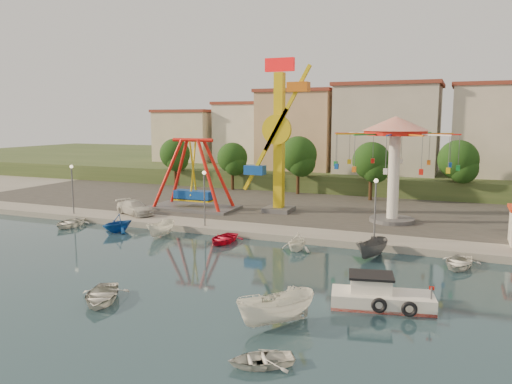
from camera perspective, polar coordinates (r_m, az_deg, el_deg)
The scene contains 32 objects.
ground at distance 33.55m, azimuth -4.33°, elevation -10.32°, with size 200.00×200.00×0.00m, color #142D37.
quay_deck at distance 92.06m, azimuth 13.35°, elevation 1.63°, with size 200.00×100.00×0.60m, color #9E998E.
asphalt_pad at distance 60.93m, azimuth 8.50°, elevation -1.30°, with size 90.00×28.00×0.01m, color #4C4944.
hill_terrace at distance 96.85m, azimuth 13.86°, elevation 2.65°, with size 200.00×60.00×3.00m, color #384C26.
pirate_ship_ride at distance 56.58m, azimuth -7.19°, elevation 1.86°, with size 10.00×5.00×8.00m.
kamikaze_tower at distance 53.81m, azimuth 2.84°, elevation 6.02°, with size 5.38×3.10×16.50m.
wave_swinger at distance 50.46m, azimuth 15.59°, elevation 5.17°, with size 11.60×11.60×10.40m.
lamp_post_0 at distance 56.95m, azimuth -20.22°, elevation 0.14°, with size 0.14×0.14×5.00m, color #59595E.
lamp_post_1 at distance 47.64m, azimuth -5.91°, elevation -0.91°, with size 0.14×0.14×5.00m, color #59595E.
lamp_post_2 at distance 42.51m, azimuth 13.45°, elevation -2.21°, with size 0.14×0.14×5.00m, color #59595E.
tree_0 at distance 76.99m, azimuth -9.26°, elevation 4.33°, with size 4.60×4.60×7.19m.
tree_1 at distance 71.59m, azimuth -2.72°, elevation 3.92°, with size 4.35×4.35×6.80m.
tree_2 at distance 67.48m, azimuth 4.84°, elevation 4.24°, with size 5.02×5.02×7.85m.
tree_3 at distance 63.76m, azimuth 13.05°, elevation 3.49°, with size 4.68×4.68×7.32m.
tree_4 at distance 65.87m, azimuth 22.11°, elevation 3.40°, with size 4.86×4.86×7.60m.
building_0 at distance 88.44m, azimuth -10.29°, elevation 7.06°, with size 9.26×9.53×11.87m, color beige.
building_1 at distance 87.43m, azimuth -1.66°, elevation 6.12°, with size 12.33×9.01×8.63m, color silver.
building_2 at distance 83.44m, azimuth 6.83°, elevation 6.85°, with size 11.95×9.28×11.23m, color tan.
building_3 at distance 77.69m, azimuth 16.05°, elevation 5.72°, with size 12.59×10.50×9.20m, color beige.
building_4 at distance 80.72m, azimuth 25.91°, elevation 5.31°, with size 10.75×9.23×9.24m, color beige.
cabin_motorboat at distance 30.16m, azimuth 13.95°, elevation -11.65°, with size 6.07×3.33×2.02m.
rowboat_a at distance 31.42m, azimuth -17.27°, elevation -11.21°, with size 2.84×3.97×0.82m, color silver.
rowboat_b at distance 23.03m, azimuth 0.55°, elevation -18.56°, with size 2.09×2.93×0.61m, color silver.
skiff at distance 26.66m, azimuth 2.36°, elevation -13.25°, with size 1.78×4.74×1.83m, color white.
van at distance 54.83m, azimuth -13.68°, elevation -1.75°, with size 2.06×5.08×1.47m, color silver.
moored_boat_0 at distance 53.53m, azimuth -20.57°, elevation -3.29°, with size 2.87×4.02×0.83m, color silver.
moored_boat_1 at distance 49.62m, azimuth -15.56°, elevation -3.41°, with size 2.86×3.31×1.74m, color #134BA7.
moored_boat_2 at distance 46.84m, azimuth -10.82°, elevation -4.13°, with size 1.41×3.75×1.45m, color white.
moored_boat_3 at distance 43.80m, azimuth -3.79°, elevation -5.31°, with size 2.71×3.79×0.78m, color red.
moored_boat_4 at distance 41.24m, azimuth 4.71°, elevation -5.68°, with size 2.46×2.85×1.50m, color white.
moored_boat_5 at distance 39.86m, azimuth 13.15°, elevation -6.32°, with size 1.52×4.05×1.56m, color #535458.
moored_boat_6 at distance 39.50m, azimuth 22.14°, elevation -7.44°, with size 2.74×3.84×0.79m, color silver.
Camera 1 is at (14.44, -28.32, 10.73)m, focal length 35.00 mm.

